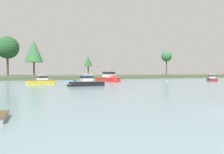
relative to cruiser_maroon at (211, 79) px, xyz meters
The scene contains 11 objects.
far_shore_bank 67.58m from the cruiser_maroon, 128.30° to the left, with size 242.09×51.24×1.29m, color #4C563D.
cruiser_maroon is the anchor object (origin of this frame).
cruiser_red 31.24m from the cruiser_maroon, 161.62° to the left, with size 4.46×11.07×6.03m.
dinghy_skyblue 43.99m from the cruiser_maroon, 154.96° to the left, with size 3.57×2.08×0.59m.
cruiser_black 43.72m from the cruiser_maroon, 169.25° to the right, with size 7.87×2.72×4.30m.
cruiser_yellow 49.36m from the cruiser_maroon, behind, with size 7.48×3.77×3.57m.
mooring_buoy_white 15.69m from the cruiser_maroon, behind, with size 0.39×0.39×0.45m.
shore_tree_center_left 53.42m from the cruiser_maroon, 68.02° to the left, with size 5.52×5.52×12.32m.
shore_tree_inland_c 58.22m from the cruiser_maroon, 112.37° to the left, with size 4.05×4.05×9.07m.
shore_tree_far_left 62.59m from the cruiser_maroon, 140.78° to the left, with size 6.79×6.79×13.41m.
shore_tree_left 71.31m from the cruiser_maroon, 143.87° to the left, with size 8.26×8.26×14.54m.
Camera 1 is at (-14.88, -11.05, 2.94)m, focal length 37.88 mm.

